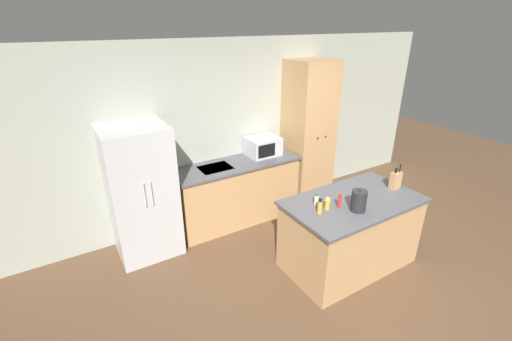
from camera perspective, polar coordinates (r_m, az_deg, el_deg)
ground_plane at (r=4.22m, az=15.00°, el=-18.94°), size 14.00×14.00×0.00m
wall_back at (r=5.19m, az=-2.02°, el=6.93°), size 7.20×0.06×2.60m
refrigerator at (r=4.48m, az=-18.53°, el=-3.49°), size 0.76×0.71×1.69m
back_counter at (r=5.09m, az=-3.20°, el=-3.55°), size 1.86×0.64×0.93m
pantry_cabinet at (r=5.50m, az=8.66°, el=5.95°), size 0.66×0.64×2.29m
kitchen_island at (r=4.36m, az=15.37°, el=-9.92°), size 1.61×0.92×0.90m
microwave at (r=5.15m, az=1.13°, el=4.09°), size 0.47×0.40×0.27m
knife_block at (r=4.52m, az=22.23°, el=-1.50°), size 0.13×0.08×0.32m
spice_bottle_tall_dark at (r=3.90m, az=10.03°, el=-4.82°), size 0.05×0.05×0.14m
spice_bottle_short_red at (r=3.89m, az=13.73°, el=-5.03°), size 0.04×0.04×0.17m
spice_bottle_amber_oil at (r=3.84m, az=11.79°, el=-5.49°), size 0.06×0.06×0.14m
spice_bottle_green_herb at (r=3.74m, az=10.60°, el=-5.94°), size 0.05×0.05×0.18m
kettle at (r=3.88m, az=16.75°, el=-4.85°), size 0.17×0.17×0.26m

